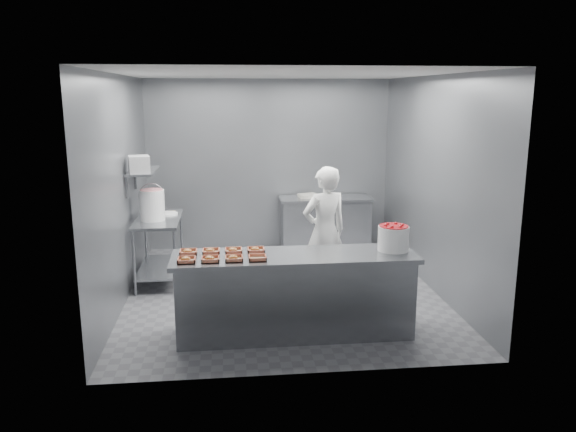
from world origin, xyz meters
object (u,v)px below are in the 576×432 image
Objects in this scene: back_counter at (325,224)px; tray_7 at (256,250)px; tray_5 at (211,251)px; prep_table at (159,240)px; glaze_bucket at (152,204)px; tray_2 at (234,258)px; appliance at (139,164)px; tray_6 at (233,250)px; worker at (325,232)px; tray_4 at (188,252)px; strawberry_tub at (393,237)px; tray_0 at (186,260)px; service_counter at (295,294)px; tray_1 at (210,259)px; tray_3 at (258,258)px.

tray_7 reaches higher than back_counter.
back_counter is at bearing 60.09° from tray_5.
glaze_bucket is (-0.05, -0.12, 0.52)m from prep_table.
tray_2 reaches higher than prep_table.
tray_7 is at bearing -59.78° from appliance.
tray_5 is 0.24m from tray_6.
worker is 3.35× the size of glaze_bucket.
strawberry_tub is (2.21, -0.10, 0.13)m from tray_4.
tray_0 is at bearing 20.23° from worker.
tray_5 is 1.89m from glaze_bucket.
glaze_bucket is (-2.60, -1.42, 0.66)m from back_counter.
tray_0 is (-1.13, -0.14, 0.47)m from service_counter.
worker is (1.66, 1.34, -0.08)m from tray_0.
tray_0 is at bearing 180.00° from tray_2.
appliance is at bearing 114.30° from tray_4.
appliance is (-0.17, -0.27, 1.08)m from prep_table.
glaze_bucket is (-1.29, 1.69, 0.19)m from tray_7.
tray_2 is at bearing -64.39° from prep_table.
tray_1 is 0.37m from tray_6.
worker is at bearing 36.55° from tray_5.
tray_2 is at bearing -129.83° from tray_7.
tray_4 is at bearing -123.12° from back_counter.
service_counter is 2.56m from prep_table.
tray_6 is at bearing 50.17° from tray_1.
tray_0 and tray_1 have the same top height.
tray_4 is (-2.03, -3.11, 0.47)m from back_counter.
tray_0 is 1.00× the size of tray_5.
glaze_bucket is (-1.05, 1.98, 0.19)m from tray_2.
glaze_bucket is at bearing -151.42° from back_counter.
tray_4 is 1.79m from glaze_bucket.
prep_table is at bearing 130.24° from service_counter.
tray_1 is 0.11× the size of worker.
back_counter is 3.67m from tray_3.
strawberry_tub is at bearing -3.97° from tray_7.
tray_3 is at bearing -89.40° from tray_7.
tray_1 is at bearing -69.97° from prep_table.
strawberry_tub is (1.49, -0.10, 0.13)m from tray_7.
worker is 5.03× the size of strawberry_tub.
tray_4 is 1.00× the size of tray_7.
tray_4 and tray_5 have the same top height.
back_counter is 2.99× the size of glaze_bucket.
tray_4 is at bearing 180.00° from tray_5.
tray_0 is 2.13m from worker.
appliance reaches higher than tray_1.
tray_1 is at bearing -170.79° from service_counter.
appliance is (-1.17, 1.82, 0.75)m from tray_2.
tray_2 is (0.24, 0.00, 0.00)m from tray_1.
tray_3 is at bearing -59.23° from prep_table.
tray_1 reaches higher than prep_table.
tray_4 is at bearing 13.67° from worker.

